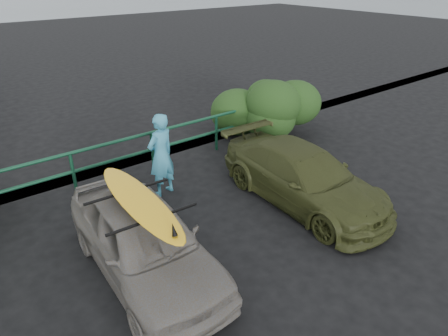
# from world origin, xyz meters

# --- Properties ---
(ground) EXTENTS (80.00, 80.00, 0.00)m
(ground) POSITION_xyz_m (0.00, 0.00, 0.00)
(ground) COLOR black
(guardrail) EXTENTS (14.00, 0.08, 1.04)m
(guardrail) POSITION_xyz_m (0.00, 5.00, 0.52)
(guardrail) COLOR #13432B
(guardrail) RESTS_ON ground
(shrub_right) EXTENTS (3.20, 2.40, 2.21)m
(shrub_right) POSITION_xyz_m (5.00, 5.50, 1.11)
(shrub_right) COLOR #224318
(shrub_right) RESTS_ON ground
(sedan) EXTENTS (1.74, 3.94, 1.32)m
(sedan) POSITION_xyz_m (-0.97, 1.65, 0.66)
(sedan) COLOR slate
(sedan) RESTS_ON ground
(olive_vehicle) EXTENTS (1.84, 4.23, 1.21)m
(olive_vehicle) POSITION_xyz_m (2.83, 1.63, 0.61)
(olive_vehicle) COLOR #383D1B
(olive_vehicle) RESTS_ON ground
(man) EXTENTS (0.79, 0.61, 1.91)m
(man) POSITION_xyz_m (0.59, 3.78, 0.95)
(man) COLOR teal
(man) RESTS_ON ground
(roof_rack) EXTENTS (1.51, 1.09, 0.05)m
(roof_rack) POSITION_xyz_m (-0.97, 1.65, 1.34)
(roof_rack) COLOR black
(roof_rack) RESTS_ON sedan
(surfboard) EXTENTS (0.70, 2.77, 0.08)m
(surfboard) POSITION_xyz_m (-0.97, 1.65, 1.41)
(surfboard) COLOR yellow
(surfboard) RESTS_ON roof_rack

